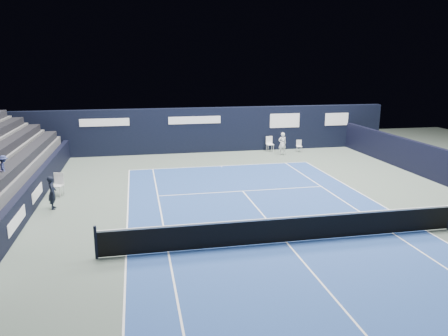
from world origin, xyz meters
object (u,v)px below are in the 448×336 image
(folding_chair_back_a, at_px, (269,141))
(tennis_player, at_px, (282,144))
(line_judge_chair, at_px, (58,183))
(tennis_net, at_px, (287,229))
(folding_chair_back_b, at_px, (299,145))

(folding_chair_back_a, height_order, tennis_player, tennis_player)
(line_judge_chair, height_order, tennis_net, tennis_net)
(folding_chair_back_b, relative_size, line_judge_chair, 0.77)
(line_judge_chair, distance_m, tennis_net, 11.47)
(folding_chair_back_b, bearing_deg, tennis_net, -102.99)
(tennis_net, height_order, tennis_player, tennis_player)
(tennis_net, xyz_separation_m, tennis_player, (4.76, 14.43, 0.26))
(tennis_player, bearing_deg, folding_chair_back_a, 108.77)
(folding_chair_back_a, relative_size, line_judge_chair, 0.99)
(folding_chair_back_b, height_order, tennis_net, tennis_net)
(line_judge_chair, bearing_deg, tennis_player, 45.62)
(tennis_net, distance_m, tennis_player, 15.19)
(folding_chair_back_b, distance_m, line_judge_chair, 16.83)
(line_judge_chair, distance_m, tennis_player, 15.15)
(line_judge_chair, bearing_deg, folding_chair_back_b, 45.53)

